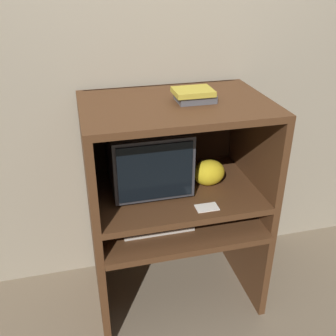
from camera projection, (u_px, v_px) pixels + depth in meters
ground_plane at (189, 330)px, 2.33m from camera, size 12.00×12.00×0.00m
wall_back at (159, 82)px, 2.35m from camera, size 6.00×0.06×2.60m
desk_base at (176, 245)px, 2.39m from camera, size 0.98×0.70×0.62m
desk_monitor_shelf at (175, 194)px, 2.27m from camera, size 0.98×0.66×0.16m
hutch_upper at (174, 129)px, 2.11m from camera, size 0.98×0.66×0.51m
crt_monitor at (148, 156)px, 2.19m from camera, size 0.43×0.42×0.37m
keyboard at (158, 227)px, 2.17m from camera, size 0.39×0.13×0.03m
mouse at (202, 219)px, 2.23m from camera, size 0.06×0.04×0.03m
snack_bag at (209, 173)px, 2.25m from camera, size 0.19×0.14×0.15m
book_stack at (194, 95)px, 2.00m from camera, size 0.21×0.16×0.07m
paper_card at (207, 207)px, 2.07m from camera, size 0.12×0.08×0.00m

